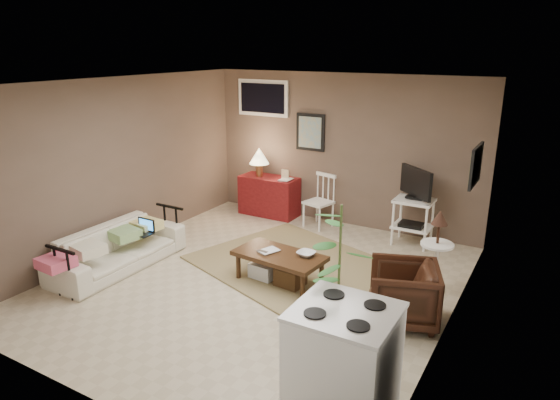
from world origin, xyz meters
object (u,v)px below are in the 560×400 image
Objects in this scene: spindle_chair at (319,202)px; stove at (343,366)px; side_table at (437,242)px; armchair at (403,291)px; tv_stand at (414,205)px; red_console at (268,192)px; sofa at (117,242)px; coffee_table at (279,266)px; potted_plant at (339,280)px.

stove is (2.06, -3.83, 0.08)m from spindle_chair.
stove is at bearing -92.07° from side_table.
armchair is 0.72× the size of stove.
tv_stand is 1.18× the size of stove.
red_console reaches higher than armchair.
sofa is 1.89× the size of stove.
coffee_table is 2.61m from red_console.
red_console is 1.14× the size of side_table.
armchair is at bearing -76.46° from tv_stand.
stove is at bearing -18.81° from armchair.
stove is at bearing -61.78° from spindle_chair.
red_console is 1.19× the size of stove.
side_table is 1.89m from potted_plant.
side_table reaches higher than stove.
potted_plant is at bearing -97.23° from sofa.
armchair is (3.03, -2.26, -0.05)m from red_console.
armchair is 1.12m from potted_plant.
spindle_chair is 2.53m from side_table.
side_table is (0.64, -1.31, 0.02)m from tv_stand.
potted_plant reaches higher than armchair.
spindle_chair is at bearing 102.57° from coffee_table.
sofa is 3.15m from spindle_chair.
tv_stand is 3.87m from stove.
potted_plant reaches higher than tv_stand.
stove is at bearing -106.97° from sofa.
sofa is 1.60× the size of tv_stand.
armchair is at bearing -81.28° from sofa.
potted_plant reaches higher than side_table.
stove is (3.06, -3.93, 0.08)m from red_console.
side_table reaches higher than sofa.
red_console is at bearing -11.63° from sofa.
coffee_table is 1.34× the size of spindle_chair.
spindle_chair is at bearing -156.81° from armchair.
coffee_table is 0.99× the size of tv_stand.
spindle_chair is at bearing -5.35° from red_console.
side_table is (1.69, 0.75, 0.39)m from coffee_table.
coffee_table is 0.99× the size of red_console.
potted_plant is at bearing -86.34° from tv_stand.
red_console is 3.78m from armchair.
side_table is at bearing 87.93° from stove.
red_console is 0.75× the size of potted_plant.
tv_stand is at bearing 93.66° from potted_plant.
coffee_table is 2.15m from sofa.
spindle_chair is 0.88× the size of stove.
red_console is 1.01m from spindle_chair.
coffee_table is at bearing 132.04° from stove.
stove is (0.35, -0.69, -0.33)m from potted_plant.
side_table is at bearing 23.86° from coffee_table.
sofa is 2.61× the size of armchair.
red_console is at bearing 177.67° from tv_stand.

